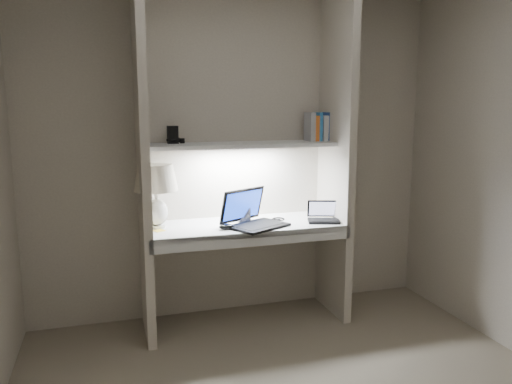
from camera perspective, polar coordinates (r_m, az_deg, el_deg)
name	(u,v)px	position (r m, az deg, el deg)	size (l,w,h in m)	color
back_wall	(236,156)	(3.91, -2.35, 4.14)	(3.20, 0.01, 2.50)	beige
alcove_panel_left	(143,163)	(3.53, -12.81, 3.27)	(0.06, 0.55, 2.50)	beige
alcove_panel_right	(336,157)	(3.91, 9.13, 4.01)	(0.06, 0.55, 2.50)	beige
desk	(245,226)	(3.74, -1.25, -3.92)	(1.40, 0.55, 0.04)	white
desk_apron	(255,239)	(3.50, -0.10, -5.37)	(1.46, 0.03, 0.10)	silver
shelf	(241,145)	(3.73, -1.67, 5.41)	(1.40, 0.36, 0.03)	silver
strip_light	(241,148)	(3.73, -1.67, 5.07)	(0.60, 0.04, 0.01)	white
table_lamp	(156,185)	(3.62, -11.35, 0.76)	(0.31, 0.31, 0.46)	white
laptop_main	(252,218)	(3.65, -0.41, -2.97)	(0.52, 0.49, 0.27)	black
laptop_netbook	(323,216)	(3.83, 7.69, -2.77)	(0.28, 0.26, 0.15)	black
speaker	(243,213)	(3.79, -1.47, -2.39)	(0.09, 0.07, 0.13)	silver
mouse	(226,227)	(3.56, -3.42, -3.98)	(0.11, 0.07, 0.04)	black
cable_coil	(278,219)	(3.85, 2.57, -3.10)	(0.10, 0.10, 0.01)	black
sticky_note	(159,231)	(3.58, -11.04, -4.35)	(0.07, 0.07, 0.00)	yellow
book_row	(319,127)	(3.98, 7.26, 7.34)	(0.21, 0.15, 0.22)	silver
shelf_box	(173,135)	(3.70, -9.50, 6.47)	(0.08, 0.05, 0.13)	black
shelf_gadget	(174,140)	(3.71, -9.38, 5.89)	(0.11, 0.08, 0.05)	black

